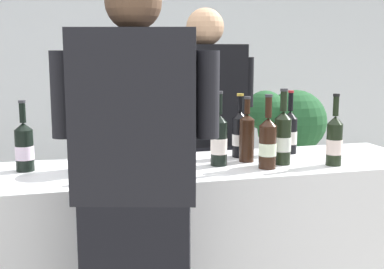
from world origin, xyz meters
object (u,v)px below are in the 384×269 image
(wine_glass, at_px, (173,143))
(person_guest, at_px, (137,225))
(wine_bottle_1, at_px, (240,134))
(potted_shrub, at_px, (287,140))
(wine_bottle_4, at_px, (283,137))
(wine_bottle_7, at_px, (290,132))
(wine_bottle_0, at_px, (247,136))
(wine_bottle_8, at_px, (334,141))
(person_server, at_px, (205,155))
(wine_bottle_6, at_px, (219,140))
(wine_bottle_3, at_px, (24,147))
(wine_bottle_5, at_px, (268,142))
(wine_bottle_2, at_px, (148,150))
(ice_bucket, at_px, (91,148))

(wine_glass, relative_size, person_guest, 0.10)
(wine_bottle_1, bearing_deg, potted_shrub, 52.07)
(wine_bottle_4, relative_size, wine_bottle_7, 1.09)
(wine_bottle_1, height_order, wine_bottle_4, wine_bottle_4)
(potted_shrub, bearing_deg, wine_bottle_0, -124.90)
(wine_bottle_8, bearing_deg, person_server, 119.47)
(wine_bottle_0, relative_size, person_server, 0.19)
(wine_bottle_0, distance_m, potted_shrub, 1.25)
(wine_bottle_7, xyz_separation_m, wine_glass, (-0.67, -0.15, -0.00))
(wine_bottle_1, distance_m, wine_glass, 0.40)
(wine_bottle_7, relative_size, person_guest, 0.20)
(wine_bottle_1, bearing_deg, wine_bottle_6, -136.00)
(wine_bottle_0, relative_size, wine_bottle_4, 0.88)
(wine_bottle_0, xyz_separation_m, wine_bottle_8, (0.37, -0.19, -0.01))
(wine_bottle_1, bearing_deg, wine_bottle_3, -178.12)
(wine_bottle_7, bearing_deg, person_guest, -142.74)
(wine_bottle_3, xyz_separation_m, person_guest, (0.41, -0.66, -0.19))
(potted_shrub, bearing_deg, wine_glass, -136.32)
(wine_bottle_0, relative_size, wine_bottle_3, 1.00)
(wine_bottle_5, bearing_deg, person_guest, -148.55)
(wine_bottle_0, xyz_separation_m, person_server, (-0.05, 0.56, -0.21))
(wine_bottle_4, bearing_deg, wine_bottle_7, 57.01)
(wine_bottle_1, bearing_deg, wine_bottle_2, -152.53)
(wine_bottle_5, bearing_deg, person_server, 97.00)
(wine_bottle_3, height_order, wine_bottle_6, wine_bottle_6)
(wine_bottle_3, bearing_deg, person_server, 25.76)
(wine_bottle_6, distance_m, person_guest, 0.74)
(wine_glass, bearing_deg, person_server, 60.59)
(wine_bottle_2, bearing_deg, wine_bottle_8, -1.54)
(wine_bottle_3, relative_size, wine_bottle_6, 0.91)
(potted_shrub, bearing_deg, wine_bottle_2, -136.32)
(wine_bottle_8, height_order, person_guest, person_guest)
(wine_bottle_7, xyz_separation_m, person_server, (-0.34, 0.43, -0.19))
(wine_bottle_1, bearing_deg, person_server, 96.90)
(wine_bottle_5, bearing_deg, wine_bottle_7, 49.14)
(wine_bottle_8, xyz_separation_m, person_server, (-0.42, 0.75, -0.20))
(wine_bottle_6, bearing_deg, wine_bottle_7, 21.40)
(wine_bottle_2, relative_size, potted_shrub, 0.27)
(wine_bottle_4, relative_size, wine_bottle_5, 1.06)
(wine_bottle_1, xyz_separation_m, wine_bottle_5, (0.03, -0.28, 0.00))
(wine_bottle_8, relative_size, person_server, 0.20)
(wine_bottle_4, distance_m, ice_bucket, 0.90)
(wine_bottle_2, bearing_deg, ice_bucket, 145.37)
(wine_bottle_3, bearing_deg, wine_bottle_7, 2.32)
(wine_bottle_2, bearing_deg, wine_bottle_0, 17.19)
(wine_bottle_2, relative_size, wine_glass, 1.86)
(wine_bottle_0, height_order, wine_bottle_3, same)
(wine_bottle_0, relative_size, wine_bottle_5, 0.93)
(wine_bottle_7, bearing_deg, wine_bottle_3, -177.68)
(wine_bottle_1, bearing_deg, wine_bottle_8, -39.14)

